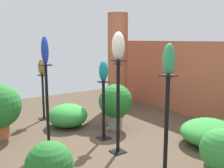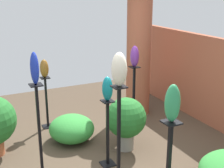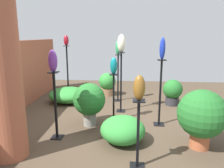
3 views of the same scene
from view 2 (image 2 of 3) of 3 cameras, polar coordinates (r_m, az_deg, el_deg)
The scene contains 14 objects.
brick_pillar at distance 6.18m, azimuth 4.88°, elevation 4.74°, with size 0.48×0.48×2.30m, color #9E5138.
pedestal_ivory at distance 3.90m, azimuth 1.23°, elevation -10.93°, with size 0.20×0.20×1.39m.
pedestal_teal at distance 4.50m, azimuth -0.80°, elevation -9.55°, with size 0.20×0.20×1.00m.
pedestal_violet at distance 5.59m, azimuth 3.98°, elevation -3.15°, with size 0.20×0.20×1.17m.
pedestal_bronze at distance 5.81m, azimuth -11.85°, elevation -3.76°, with size 0.20×0.20×0.95m.
pedestal_cobalt at distance 4.30m, azimuth -13.08°, elevation -9.12°, with size 0.20×0.20×1.31m.
art_vase_ivory at distance 3.55m, azimuth 1.33°, elevation 2.69°, with size 0.20×0.18×0.40m, color beige.
art_vase_teal at distance 4.23m, azimuth -0.84°, elevation -0.87°, with size 0.15×0.15×0.34m, color #0F727A.
art_vase_violet at distance 5.35m, azimuth 4.16°, elevation 5.08°, with size 0.16×0.15×0.36m, color #6B2D8C.
art_vase_jade at distance 2.96m, azimuth 10.99°, elevation -3.48°, with size 0.14×0.15×0.37m, color #2D9356.
art_vase_bronze at distance 5.61m, azimuth -12.28°, elevation 2.78°, with size 0.15×0.15×0.32m, color brown.
art_vase_cobalt at distance 3.99m, azimuth -13.97°, elevation 2.80°, with size 0.12×0.11×0.42m, color #192D9E.
potted_plant_front_left at distance 4.90m, azimuth 2.59°, elevation -6.44°, with size 0.63×0.63×0.86m.
foliage_bed_east at distance 5.32m, azimuth -7.38°, elevation -8.08°, with size 0.79×0.75×0.44m, color #338C38.
Camera 2 is at (3.48, -1.68, 2.49)m, focal length 50.00 mm.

